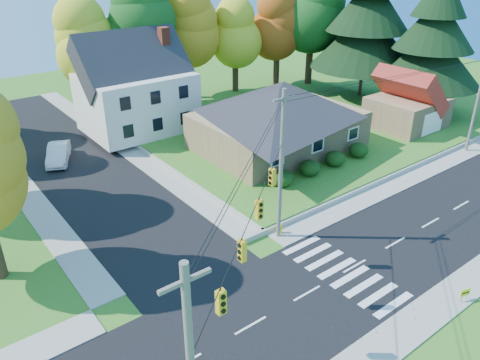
{
  "coord_description": "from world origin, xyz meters",
  "views": [
    {
      "loc": [
        -19.29,
        -13.77,
        17.27
      ],
      "look_at": [
        -2.52,
        8.0,
        3.39
      ],
      "focal_mm": 35.0,
      "sensor_mm": 36.0,
      "label": 1
    }
  ],
  "objects": [
    {
      "name": "hedge_row",
      "position": [
        7.5,
        9.8,
        1.14
      ],
      "size": [
        10.7,
        1.7,
        1.27
      ],
      "color": "#163A10",
      "rests_on": "lawn"
    },
    {
      "name": "sidewalk_south",
      "position": [
        0.0,
        -5.0,
        0.04
      ],
      "size": [
        90.0,
        2.0,
        0.08
      ],
      "primitive_type": "cube",
      "color": "#9C9A90",
      "rests_on": "ground"
    },
    {
      "name": "conifer_east_b",
      "position": [
        28.0,
        14.0,
        8.28
      ],
      "size": [
        11.2,
        11.2,
        14.84
      ],
      "color": "#3F2A19",
      "rests_on": "lawn"
    },
    {
      "name": "garage",
      "position": [
        22.0,
        11.99,
        2.84
      ],
      "size": [
        7.3,
        6.3,
        4.6
      ],
      "color": "tan",
      "rests_on": "lawn"
    },
    {
      "name": "tree_lot_0",
      "position": [
        -2.0,
        34.0,
        8.31
      ],
      "size": [
        6.72,
        6.72,
        12.51
      ],
      "color": "#3F2A19",
      "rests_on": "lawn"
    },
    {
      "name": "fire_hydrant",
      "position": [
        -1.17,
        5.38,
        0.35
      ],
      "size": [
        0.42,
        0.33,
        0.74
      ],
      "color": "yellow",
      "rests_on": "ground"
    },
    {
      "name": "yard_sign",
      "position": [
        2.25,
        -5.61,
        0.58
      ],
      "size": [
        0.63,
        0.22,
        0.81
      ],
      "color": "black",
      "rests_on": "ground"
    },
    {
      "name": "tree_lot_1",
      "position": [
        4.0,
        33.0,
        9.61
      ],
      "size": [
        7.84,
        7.84,
        14.6
      ],
      "color": "#3F2A19",
      "rests_on": "lawn"
    },
    {
      "name": "lawn",
      "position": [
        13.0,
        21.0,
        0.25
      ],
      "size": [
        30.0,
        30.0,
        0.5
      ],
      "primitive_type": "cube",
      "color": "#3D7923",
      "rests_on": "ground"
    },
    {
      "name": "traffic_infrastructure",
      "position": [
        -0.15,
        1.35,
        5.15
      ],
      "size": [
        38.1,
        10.66,
        10.0
      ],
      "color": "#666059",
      "rests_on": "ground"
    },
    {
      "name": "tree_lot_3",
      "position": [
        16.0,
        33.0,
        7.65
      ],
      "size": [
        6.16,
        6.16,
        11.47
      ],
      "color": "#3F2A19",
      "rests_on": "lawn"
    },
    {
      "name": "ground",
      "position": [
        0.0,
        0.0,
        0.0
      ],
      "size": [
        120.0,
        120.0,
        0.0
      ],
      "primitive_type": "plane",
      "color": "#3D7923"
    },
    {
      "name": "white_car",
      "position": [
        -8.93,
        25.94,
        0.8
      ],
      "size": [
        3.45,
        4.97,
        1.55
      ],
      "primitive_type": "imported",
      "rotation": [
        0.0,
        0.0,
        -0.43
      ],
      "color": "silver",
      "rests_on": "road_cross"
    },
    {
      "name": "colonial_house",
      "position": [
        0.04,
        28.0,
        4.58
      ],
      "size": [
        10.4,
        8.4,
        9.6
      ],
      "color": "silver",
      "rests_on": "lawn"
    },
    {
      "name": "road_cross",
      "position": [
        -8.0,
        26.0,
        0.01
      ],
      "size": [
        8.0,
        44.0,
        0.02
      ],
      "primitive_type": "cube",
      "color": "black",
      "rests_on": "ground"
    },
    {
      "name": "conifer_east_a",
      "position": [
        27.0,
        22.0,
        9.39
      ],
      "size": [
        12.8,
        12.8,
        16.96
      ],
      "color": "#3F2A19",
      "rests_on": "lawn"
    },
    {
      "name": "tree_lot_5",
      "position": [
        26.0,
        30.0,
        10.27
      ],
      "size": [
        8.4,
        8.4,
        15.64
      ],
      "color": "#3F2A19",
      "rests_on": "lawn"
    },
    {
      "name": "sidewalk_north",
      "position": [
        0.0,
        5.0,
        0.04
      ],
      "size": [
        90.0,
        2.0,
        0.08
      ],
      "primitive_type": "cube",
      "color": "#9C9A90",
      "rests_on": "ground"
    },
    {
      "name": "road_main",
      "position": [
        0.0,
        0.0,
        0.01
      ],
      "size": [
        90.0,
        8.0,
        0.02
      ],
      "primitive_type": "cube",
      "color": "black",
      "rests_on": "ground"
    },
    {
      "name": "tree_lot_2",
      "position": [
        10.0,
        34.0,
        8.96
      ],
      "size": [
        7.28,
        7.28,
        13.56
      ],
      "color": "#3F2A19",
      "rests_on": "lawn"
    },
    {
      "name": "ranch_house",
      "position": [
        8.0,
        16.0,
        3.27
      ],
      "size": [
        14.6,
        10.6,
        5.4
      ],
      "color": "tan",
      "rests_on": "lawn"
    },
    {
      "name": "tree_lot_4",
      "position": [
        22.0,
        32.0,
        8.31
      ],
      "size": [
        6.72,
        6.72,
        12.51
      ],
      "color": "#3F2A19",
      "rests_on": "lawn"
    }
  ]
}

